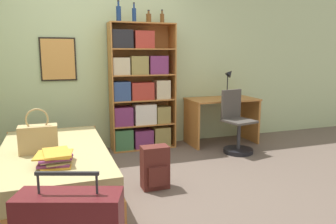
# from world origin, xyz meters

# --- Properties ---
(ground_plane) EXTENTS (14.00, 14.00, 0.00)m
(ground_plane) POSITION_xyz_m (0.00, 0.00, 0.00)
(ground_plane) COLOR #66564C
(wall_back) EXTENTS (10.00, 0.09, 2.60)m
(wall_back) POSITION_xyz_m (-0.00, 1.58, 1.30)
(wall_back) COLOR beige
(wall_back) RESTS_ON ground_plane
(bed) EXTENTS (1.04, 1.91, 0.48)m
(bed) POSITION_xyz_m (-0.67, 0.02, 0.24)
(bed) COLOR #B77538
(bed) RESTS_ON ground_plane
(handbag) EXTENTS (0.35, 0.17, 0.43)m
(handbag) POSITION_xyz_m (-0.80, -0.05, 0.62)
(handbag) COLOR tan
(handbag) RESTS_ON bed
(book_stack_on_bed) EXTENTS (0.34, 0.38, 0.11)m
(book_stack_on_bed) POSITION_xyz_m (-0.65, -0.46, 0.54)
(book_stack_on_bed) COLOR gold
(book_stack_on_bed) RESTS_ON bed
(bookcase) EXTENTS (0.95, 0.33, 1.84)m
(bookcase) POSITION_xyz_m (0.57, 1.36, 0.83)
(bookcase) COLOR #B77538
(bookcase) RESTS_ON ground_plane
(bottle_green) EXTENTS (0.07, 0.07, 0.29)m
(bottle_green) POSITION_xyz_m (0.27, 1.32, 1.95)
(bottle_green) COLOR navy
(bottle_green) RESTS_ON bookcase
(bottle_brown) EXTENTS (0.06, 0.06, 0.27)m
(bottle_brown) POSITION_xyz_m (0.49, 1.32, 1.94)
(bottle_brown) COLOR navy
(bottle_brown) RESTS_ON bookcase
(bottle_clear) EXTENTS (0.07, 0.07, 0.18)m
(bottle_clear) POSITION_xyz_m (0.71, 1.37, 1.91)
(bottle_clear) COLOR brown
(bottle_clear) RESTS_ON bookcase
(bottle_blue) EXTENTS (0.06, 0.06, 0.20)m
(bottle_blue) POSITION_xyz_m (0.93, 1.41, 1.92)
(bottle_blue) COLOR brown
(bottle_blue) RESTS_ON bookcase
(desk) EXTENTS (1.07, 0.60, 0.72)m
(desk) POSITION_xyz_m (1.85, 1.23, 0.49)
(desk) COLOR #B77538
(desk) RESTS_ON ground_plane
(desk_lamp) EXTENTS (0.17, 0.13, 0.46)m
(desk_lamp) POSITION_xyz_m (2.02, 1.33, 1.03)
(desk_lamp) COLOR black
(desk_lamp) RESTS_ON desk
(desk_chair) EXTENTS (0.46, 0.46, 0.90)m
(desk_chair) POSITION_xyz_m (1.82, 0.70, 0.30)
(desk_chair) COLOR black
(desk_chair) RESTS_ON ground_plane
(backpack) EXTENTS (0.28, 0.20, 0.46)m
(backpack) POSITION_xyz_m (0.33, -0.14, 0.23)
(backpack) COLOR #56231E
(backpack) RESTS_ON ground_plane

